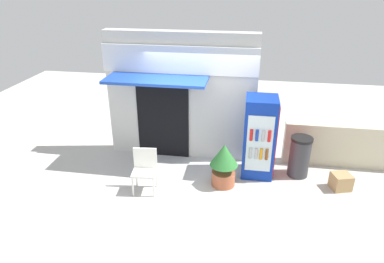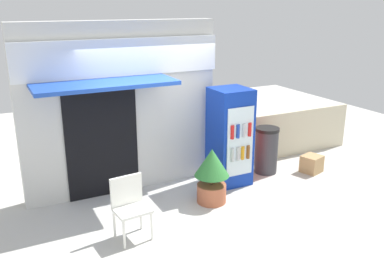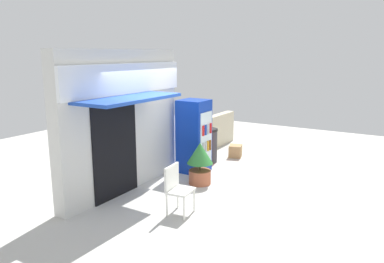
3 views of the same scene
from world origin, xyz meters
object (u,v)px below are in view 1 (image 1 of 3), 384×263
plastic_chair (145,167)px  trash_bin (300,156)px  potted_plant_near_shop (224,163)px  cardboard_box (341,181)px  drink_cooler (259,137)px

plastic_chair → trash_bin: bearing=18.6°
potted_plant_near_shop → trash_bin: 1.70m
plastic_chair → cardboard_box: plastic_chair is taller
cardboard_box → potted_plant_near_shop: bearing=-174.4°
potted_plant_near_shop → cardboard_box: bearing=5.6°
plastic_chair → cardboard_box: bearing=9.3°
plastic_chair → potted_plant_near_shop: (1.54, 0.41, 0.01)m
trash_bin → plastic_chair: bearing=-161.4°
drink_cooler → plastic_chair: drink_cooler is taller
drink_cooler → potted_plant_near_shop: bearing=-141.0°
potted_plant_near_shop → cardboard_box: size_ratio=2.56×
plastic_chair → trash_bin: trash_bin is taller
potted_plant_near_shop → cardboard_box: 2.41m
plastic_chair → trash_bin: size_ratio=0.98×
potted_plant_near_shop → trash_bin: size_ratio=1.03×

